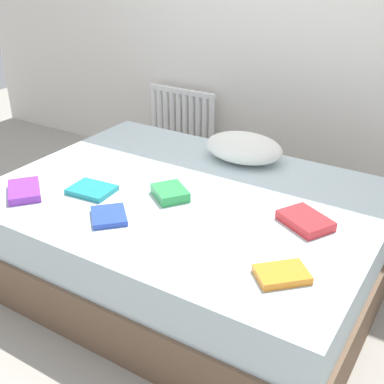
# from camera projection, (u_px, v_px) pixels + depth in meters

# --- Properties ---
(ground_plane) EXTENTS (8.00, 8.00, 0.00)m
(ground_plane) POSITION_uv_depth(u_px,v_px,m) (187.00, 271.00, 2.81)
(ground_plane) COLOR #9E998E
(bed) EXTENTS (2.00, 1.50, 0.50)m
(bed) POSITION_uv_depth(u_px,v_px,m) (187.00, 234.00, 2.70)
(bed) COLOR brown
(bed) RESTS_ON ground
(radiator) EXTENTS (0.58, 0.04, 0.54)m
(radiator) POSITION_uv_depth(u_px,v_px,m) (182.00, 122.00, 3.93)
(radiator) COLOR white
(radiator) RESTS_ON ground
(pillow) EXTENTS (0.47, 0.34, 0.16)m
(pillow) POSITION_uv_depth(u_px,v_px,m) (244.00, 148.00, 2.92)
(pillow) COLOR white
(pillow) RESTS_ON bed
(textbook_purple) EXTENTS (0.29, 0.27, 0.04)m
(textbook_purple) POSITION_uv_depth(u_px,v_px,m) (24.00, 191.00, 2.56)
(textbook_purple) COLOR purple
(textbook_purple) RESTS_ON bed
(textbook_orange) EXTENTS (0.24, 0.24, 0.03)m
(textbook_orange) POSITION_uv_depth(u_px,v_px,m) (282.00, 274.00, 1.93)
(textbook_orange) COLOR orange
(textbook_orange) RESTS_ON bed
(textbook_red) EXTENTS (0.28, 0.26, 0.04)m
(textbook_red) POSITION_uv_depth(u_px,v_px,m) (305.00, 221.00, 2.28)
(textbook_red) COLOR red
(textbook_red) RESTS_ON bed
(textbook_green) EXTENTS (0.24, 0.23, 0.05)m
(textbook_green) POSITION_uv_depth(u_px,v_px,m) (170.00, 193.00, 2.53)
(textbook_green) COLOR green
(textbook_green) RESTS_ON bed
(textbook_teal) EXTENTS (0.24, 0.19, 0.03)m
(textbook_teal) POSITION_uv_depth(u_px,v_px,m) (92.00, 190.00, 2.58)
(textbook_teal) COLOR teal
(textbook_teal) RESTS_ON bed
(textbook_blue) EXTENTS (0.25, 0.25, 0.03)m
(textbook_blue) POSITION_uv_depth(u_px,v_px,m) (109.00, 216.00, 2.34)
(textbook_blue) COLOR #2847B7
(textbook_blue) RESTS_ON bed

